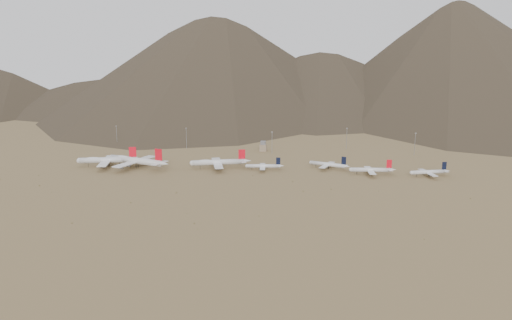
# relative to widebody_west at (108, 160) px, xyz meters

# --- Properties ---
(ground) EXTENTS (3000.00, 3000.00, 0.00)m
(ground) POSITION_rel_widebody_west_xyz_m (120.98, -21.28, -6.97)
(ground) COLOR #92754B
(ground) RESTS_ON ground
(mountain_ridge) EXTENTS (4400.00, 1000.00, 300.00)m
(mountain_ridge) POSITION_rel_widebody_west_xyz_m (120.98, 878.72, 143.03)
(mountain_ridge) COLOR #493C2B
(mountain_ridge) RESTS_ON ground
(widebody_west) EXTENTS (67.08, 52.69, 20.22)m
(widebody_west) POSITION_rel_widebody_west_xyz_m (0.00, 0.00, 0.00)
(widebody_west) COLOR silver
(widebody_west) RESTS_ON ground
(widebody_centre) EXTENTS (72.86, 58.05, 22.53)m
(widebody_centre) POSITION_rel_widebody_west_xyz_m (31.50, -2.15, 0.80)
(widebody_centre) COLOR silver
(widebody_centre) RESTS_ON ground
(widebody_east) EXTENTS (61.87, 49.00, 18.89)m
(widebody_east) POSITION_rel_widebody_west_xyz_m (115.63, 7.10, -0.46)
(widebody_east) COLOR silver
(widebody_east) RESTS_ON ground
(narrowbody_a) EXTENTS (39.49, 28.57, 13.05)m
(narrowbody_a) POSITION_rel_widebody_west_xyz_m (162.81, 5.76, -2.74)
(narrowbody_a) COLOR silver
(narrowbody_a) RESTS_ON ground
(narrowbody_b) EXTENTS (41.67, 31.23, 14.47)m
(narrowbody_b) POSITION_rel_widebody_west_xyz_m (227.53, 18.51, -2.28)
(narrowbody_b) COLOR silver
(narrowbody_b) RESTS_ON ground
(narrowbody_c) EXTENTS (45.65, 32.95, 15.07)m
(narrowbody_c) POSITION_rel_widebody_west_xyz_m (268.84, 0.85, -2.08)
(narrowbody_c) COLOR silver
(narrowbody_c) RESTS_ON ground
(narrowbody_d) EXTENTS (40.28, 29.89, 13.70)m
(narrowbody_d) POSITION_rel_widebody_west_xyz_m (323.12, 1.30, -2.53)
(narrowbody_d) COLOR silver
(narrowbody_d) RESTS_ON ground
(control_tower) EXTENTS (8.00, 8.00, 12.00)m
(control_tower) POSITION_rel_widebody_west_xyz_m (150.98, 98.72, -1.65)
(control_tower) COLOR gray
(control_tower) RESTS_ON ground
(mast_far_west) EXTENTS (2.00, 0.60, 25.70)m
(mast_far_west) POSITION_rel_widebody_west_xyz_m (-33.73, 105.23, 7.23)
(mast_far_west) COLOR gray
(mast_far_west) RESTS_ON ground
(mast_west) EXTENTS (2.00, 0.60, 25.70)m
(mast_west) POSITION_rel_widebody_west_xyz_m (56.97, 100.02, 7.23)
(mast_west) COLOR gray
(mast_west) RESTS_ON ground
(mast_centre) EXTENTS (2.00, 0.60, 25.70)m
(mast_centre) POSITION_rel_widebody_west_xyz_m (162.71, 86.72, 7.23)
(mast_centre) COLOR gray
(mast_centre) RESTS_ON ground
(mast_east) EXTENTS (2.00, 0.60, 25.70)m
(mast_east) POSITION_rel_widebody_west_xyz_m (250.05, 124.68, 7.23)
(mast_east) COLOR gray
(mast_east) RESTS_ON ground
(mast_far_east) EXTENTS (2.00, 0.60, 25.70)m
(mast_far_east) POSITION_rel_widebody_west_xyz_m (325.98, 99.43, 7.23)
(mast_far_east) COLOR gray
(mast_far_east) RESTS_ON ground
(desert_scrub) EXTENTS (432.57, 178.92, 0.93)m
(desert_scrub) POSITION_rel_widebody_west_xyz_m (80.09, -100.54, -6.63)
(desert_scrub) COLOR brown
(desert_scrub) RESTS_ON ground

